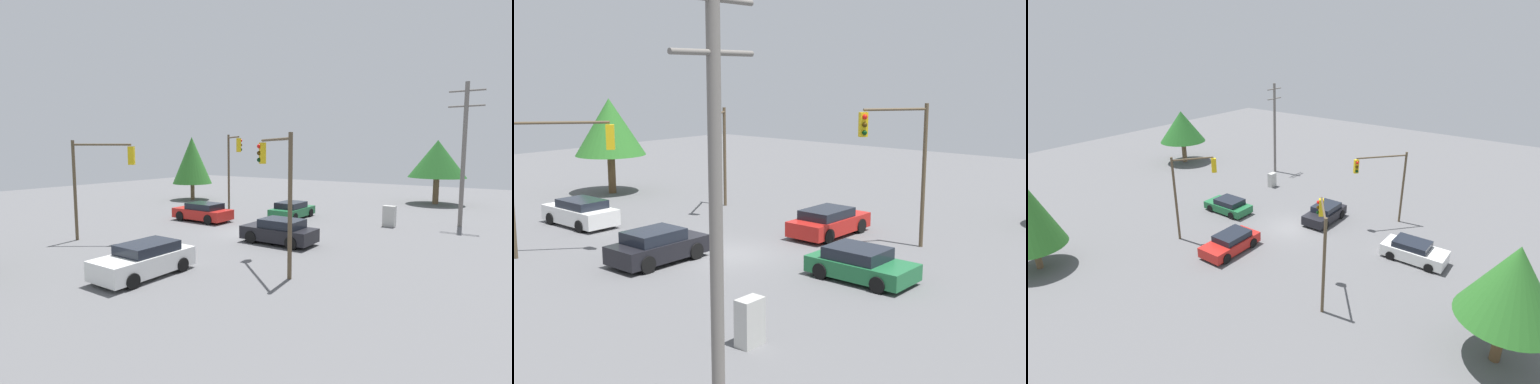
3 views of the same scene
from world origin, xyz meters
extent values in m
plane|color=#5B5B5E|center=(0.00, 0.00, 0.00)|extent=(80.00, 80.00, 0.00)
cube|color=red|center=(5.65, -1.40, 0.55)|extent=(4.40, 1.95, 0.71)
cube|color=black|center=(5.43, -1.40, 1.12)|extent=(2.42, 1.71, 0.44)
cylinder|color=black|center=(7.01, -0.48, 0.36)|extent=(0.71, 0.22, 0.71)
cylinder|color=black|center=(7.01, -2.33, 0.36)|extent=(0.71, 0.22, 0.71)
cylinder|color=black|center=(4.28, -0.48, 0.36)|extent=(0.71, 0.22, 0.71)
cylinder|color=black|center=(4.28, -2.33, 0.36)|extent=(0.71, 0.22, 0.71)
cube|color=silver|center=(-0.99, 9.56, 0.57)|extent=(1.90, 4.24, 0.80)
cube|color=black|center=(-0.99, 9.35, 1.18)|extent=(1.67, 2.33, 0.42)
cylinder|color=black|center=(-1.89, 10.87, 0.31)|extent=(0.22, 0.62, 0.62)
cylinder|color=black|center=(-0.08, 10.87, 0.31)|extent=(0.22, 0.62, 0.62)
cylinder|color=black|center=(-1.89, 8.24, 0.31)|extent=(0.22, 0.62, 0.62)
cylinder|color=black|center=(-0.08, 8.24, 0.31)|extent=(0.22, 0.62, 0.62)
cube|color=#1E6638|center=(0.83, -6.30, 0.48)|extent=(1.93, 4.06, 0.62)
cube|color=black|center=(0.83, -6.10, 1.02)|extent=(1.70, 2.23, 0.46)
cylinder|color=black|center=(1.75, -7.56, 0.31)|extent=(0.22, 0.62, 0.62)
cylinder|color=black|center=(-0.09, -7.56, 0.31)|extent=(0.22, 0.62, 0.62)
cylinder|color=black|center=(1.75, -5.04, 0.31)|extent=(0.22, 0.62, 0.62)
cylinder|color=black|center=(-0.09, -5.04, 0.31)|extent=(0.22, 0.62, 0.62)
cube|color=black|center=(-2.64, 1.41, 0.56)|extent=(4.16, 1.87, 0.73)
cube|color=black|center=(-2.85, 1.41, 1.16)|extent=(2.29, 1.65, 0.48)
cylinder|color=black|center=(-1.35, 2.30, 0.35)|extent=(0.71, 0.22, 0.71)
cylinder|color=black|center=(-1.35, 0.52, 0.35)|extent=(0.71, 0.22, 0.71)
cylinder|color=black|center=(-3.93, 2.30, 0.35)|extent=(0.71, 0.22, 0.71)
cylinder|color=black|center=(-3.93, 0.52, 0.35)|extent=(0.71, 0.22, 0.71)
cylinder|color=brown|center=(6.62, -5.77, 3.22)|extent=(0.18, 0.18, 6.45)
cylinder|color=brown|center=(5.45, -4.91, 6.20)|extent=(2.43, 1.83, 0.12)
cube|color=gold|center=(4.27, -4.04, 5.57)|extent=(0.44, 0.43, 1.05)
sphere|color=red|center=(4.16, -4.18, 5.91)|extent=(0.22, 0.22, 0.22)
sphere|color=#392605|center=(4.16, -4.18, 5.57)|extent=(0.22, 0.22, 0.22)
sphere|color=black|center=(4.16, -4.18, 5.24)|extent=(0.22, 0.22, 0.22)
cylinder|color=brown|center=(7.48, 7.40, 2.89)|extent=(0.18, 0.18, 5.79)
cylinder|color=brown|center=(6.13, 6.44, 5.54)|extent=(2.77, 2.02, 0.12)
cube|color=gold|center=(4.78, 5.48, 4.91)|extent=(0.44, 0.43, 1.05)
sphere|color=red|center=(4.88, 5.34, 5.25)|extent=(0.22, 0.22, 0.22)
sphere|color=#392605|center=(4.88, 5.34, 4.91)|extent=(0.22, 0.22, 0.22)
sphere|color=black|center=(4.88, 5.34, 4.58)|extent=(0.22, 0.22, 0.22)
cylinder|color=brown|center=(-6.21, 6.44, 2.98)|extent=(0.18, 0.18, 5.97)
cylinder|color=brown|center=(-4.65, 5.09, 5.72)|extent=(3.21, 2.78, 0.12)
cube|color=gold|center=(-3.08, 3.75, 5.09)|extent=(0.44, 0.43, 1.05)
sphere|color=red|center=(-2.97, 3.88, 5.43)|extent=(0.22, 0.22, 0.22)
sphere|color=#392605|center=(-2.97, 3.88, 5.09)|extent=(0.22, 0.22, 0.22)
sphere|color=black|center=(-2.97, 3.88, 4.76)|extent=(0.22, 0.22, 0.22)
cylinder|color=slate|center=(-10.34, -9.81, 4.86)|extent=(0.28, 0.28, 9.72)
cylinder|color=slate|center=(-10.34, -9.81, 9.12)|extent=(2.20, 0.12, 0.12)
cylinder|color=slate|center=(-10.34, -9.81, 8.12)|extent=(2.20, 0.12, 0.12)
cube|color=#B2B2AD|center=(-6.33, -7.07, 0.71)|extent=(0.81, 0.51, 1.42)
cylinder|color=brown|center=(5.59, 15.88, 1.25)|extent=(0.49, 0.49, 2.51)
cone|color=#286623|center=(5.59, 15.88, 4.33)|extent=(4.50, 4.50, 3.65)
cylinder|color=brown|center=(14.85, -10.04, 0.84)|extent=(0.41, 0.41, 1.69)
cylinder|color=brown|center=(-6.73, -20.92, 1.27)|extent=(0.54, 0.54, 2.55)
cone|color=#1E561E|center=(-6.73, -20.92, 4.33)|extent=(5.24, 5.24, 3.57)
camera|label=1|loc=(-14.09, 20.30, 5.33)|focal=28.00mm
camera|label=2|loc=(-19.20, -18.77, 7.73)|focal=45.00mm
camera|label=3|loc=(23.45, 16.65, 14.50)|focal=28.00mm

